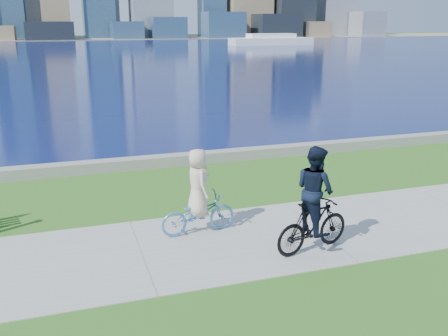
# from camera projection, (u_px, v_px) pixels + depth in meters

# --- Properties ---
(ground) EXTENTS (320.00, 320.00, 0.00)m
(ground) POSITION_uv_depth(u_px,v_px,m) (141.00, 254.00, 10.20)
(ground) COLOR #2B5F19
(ground) RESTS_ON ground
(concrete_path) EXTENTS (80.00, 3.50, 0.02)m
(concrete_path) POSITION_uv_depth(u_px,v_px,m) (141.00, 254.00, 10.20)
(concrete_path) COLOR #9D9D98
(concrete_path) RESTS_ON ground
(seawall) EXTENTS (90.00, 0.50, 0.35)m
(seawall) POSITION_uv_depth(u_px,v_px,m) (110.00, 165.00, 15.80)
(seawall) COLOR gray
(seawall) RESTS_ON ground
(bay_water) EXTENTS (320.00, 131.00, 0.01)m
(bay_water) POSITION_uv_depth(u_px,v_px,m) (66.00, 52.00, 75.80)
(bay_water) COLOR #0B164C
(bay_water) RESTS_ON ground
(far_shore) EXTENTS (320.00, 30.00, 0.12)m
(far_shore) POSITION_uv_depth(u_px,v_px,m) (61.00, 38.00, 128.63)
(far_shore) COLOR gray
(far_shore) RESTS_ON ground
(ferry_far) EXTENTS (15.83, 4.52, 2.15)m
(ferry_far) POSITION_uv_depth(u_px,v_px,m) (271.00, 40.00, 95.05)
(ferry_far) COLOR white
(ferry_far) RESTS_ON ground
(cyclist_woman) EXTENTS (0.76, 1.77, 1.93)m
(cyclist_woman) POSITION_uv_depth(u_px,v_px,m) (198.00, 202.00, 11.00)
(cyclist_woman) COLOR #508EC4
(cyclist_woman) RESTS_ON ground
(cyclist_man) EXTENTS (0.94, 1.89, 2.22)m
(cyclist_man) POSITION_uv_depth(u_px,v_px,m) (314.00, 208.00, 10.08)
(cyclist_man) COLOR black
(cyclist_man) RESTS_ON ground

